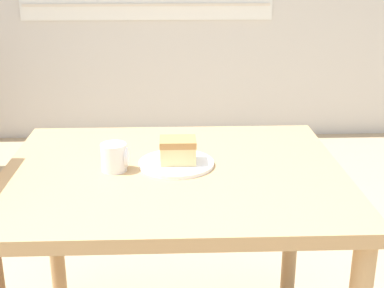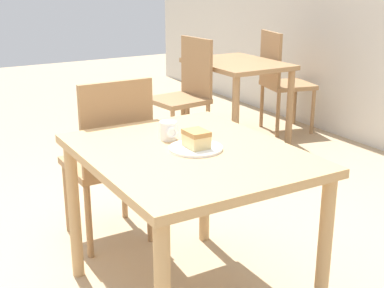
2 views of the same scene
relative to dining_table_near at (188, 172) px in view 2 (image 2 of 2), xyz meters
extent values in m
cube|color=tan|center=(0.00, 0.00, 0.08)|extent=(1.06, 0.87, 0.04)
cylinder|color=tan|center=(-0.48, -0.39, -0.30)|extent=(0.06, 0.06, 0.72)
cylinder|color=tan|center=(-0.48, 0.39, -0.30)|extent=(0.06, 0.06, 0.72)
cylinder|color=tan|center=(0.48, 0.39, -0.30)|extent=(0.06, 0.06, 0.72)
cube|color=#9E754C|center=(-1.99, 1.67, 0.06)|extent=(0.91, 0.69, 0.04)
cylinder|color=#9E754C|center=(-2.39, 1.37, -0.31)|extent=(0.06, 0.06, 0.70)
cylinder|color=#9E754C|center=(-1.58, 1.37, -0.31)|extent=(0.06, 0.06, 0.70)
cylinder|color=#9E754C|center=(-2.39, 1.96, -0.31)|extent=(0.06, 0.06, 0.70)
cylinder|color=#9E754C|center=(-1.58, 1.96, -0.31)|extent=(0.06, 0.06, 0.70)
cube|color=#9E754C|center=(-0.81, -0.08, -0.20)|extent=(0.43, 0.43, 0.04)
cylinder|color=#9E754C|center=(-0.99, 0.10, -0.44)|extent=(0.04, 0.04, 0.44)
cylinder|color=#9E754C|center=(-0.99, -0.27, -0.44)|extent=(0.04, 0.04, 0.44)
cylinder|color=#9E754C|center=(-0.62, 0.10, -0.44)|extent=(0.04, 0.04, 0.44)
cylinder|color=#9E754C|center=(-0.62, -0.27, -0.44)|extent=(0.04, 0.04, 0.44)
cube|color=#9E754C|center=(-0.61, -0.08, 0.07)|extent=(0.03, 0.41, 0.50)
cube|color=#9E754C|center=(-1.98, 1.05, -0.20)|extent=(0.47, 0.47, 0.04)
cylinder|color=#9E754C|center=(-2.14, 0.84, -0.44)|extent=(0.04, 0.04, 0.44)
cylinder|color=#9E754C|center=(-1.78, 0.88, -0.44)|extent=(0.04, 0.04, 0.44)
cylinder|color=#9E754C|center=(-2.18, 1.21, -0.44)|extent=(0.04, 0.04, 0.44)
cylinder|color=#9E754C|center=(-1.82, 1.25, -0.44)|extent=(0.04, 0.04, 0.44)
cube|color=#9E754C|center=(-2.00, 1.25, 0.07)|extent=(0.41, 0.07, 0.50)
cube|color=#9E754C|center=(-2.00, 2.28, -0.20)|extent=(0.52, 0.52, 0.04)
cylinder|color=#9E754C|center=(-1.78, 2.42, -0.44)|extent=(0.04, 0.04, 0.44)
cylinder|color=#9E754C|center=(-2.14, 2.51, -0.44)|extent=(0.04, 0.04, 0.44)
cylinder|color=#9E754C|center=(-1.86, 2.06, -0.44)|extent=(0.04, 0.04, 0.44)
cylinder|color=#9E754C|center=(-2.22, 2.15, -0.44)|extent=(0.04, 0.04, 0.44)
cube|color=#9E754C|center=(-2.04, 2.09, 0.07)|extent=(0.40, 0.12, 0.50)
cylinder|color=white|center=(0.01, 0.03, 0.11)|extent=(0.24, 0.24, 0.01)
cube|color=#E5CC89|center=(0.02, 0.03, 0.14)|extent=(0.11, 0.09, 0.06)
cube|color=#B27F47|center=(0.02, 0.03, 0.18)|extent=(0.11, 0.09, 0.02)
cylinder|color=white|center=(-0.18, 0.00, 0.15)|extent=(0.08, 0.08, 0.09)
torus|color=white|center=(-0.14, 0.00, 0.15)|extent=(0.01, 0.06, 0.06)
camera|label=1|loc=(0.00, -1.55, 0.73)|focal=50.00mm
camera|label=2|loc=(1.93, -1.12, 0.86)|focal=50.00mm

